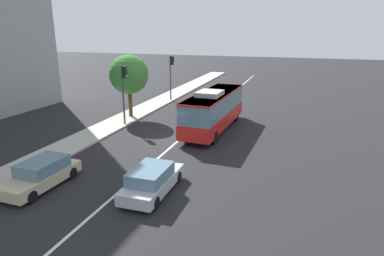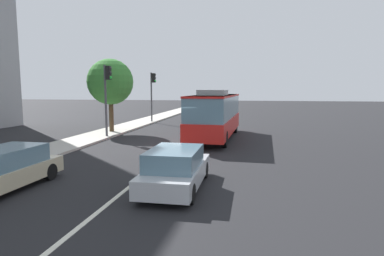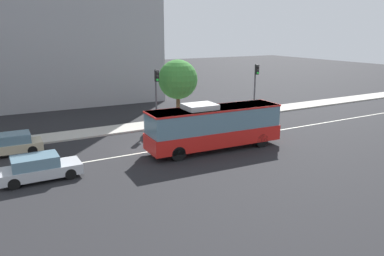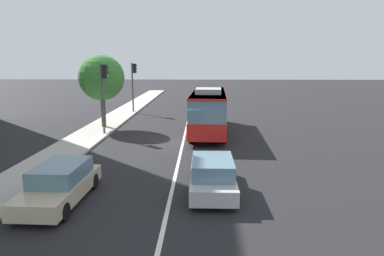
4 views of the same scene
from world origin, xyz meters
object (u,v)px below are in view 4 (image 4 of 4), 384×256
object	(u,v)px
traffic_light_near_corner	(104,87)
traffic_light_mid_block	(134,79)
sedan_silver	(212,175)
sedan_beige	(60,184)
street_tree_kerbside_centre	(102,78)
transit_bus	(209,109)

from	to	relation	value
traffic_light_near_corner	traffic_light_mid_block	distance (m)	10.87
sedan_silver	sedan_beige	bearing A→B (deg)	101.29
traffic_light_mid_block	street_tree_kerbside_centre	bearing A→B (deg)	-91.44
sedan_beige	traffic_light_near_corner	bearing A→B (deg)	-170.96
transit_bus	traffic_light_near_corner	distance (m)	7.88
sedan_silver	traffic_light_mid_block	distance (m)	23.14
traffic_light_mid_block	street_tree_kerbside_centre	world-z (taller)	street_tree_kerbside_centre
transit_bus	traffic_light_mid_block	distance (m)	12.50
transit_bus	sedan_beige	distance (m)	14.45
transit_bus	street_tree_kerbside_centre	xyz separation A→B (m)	(1.44, 8.51, 2.25)
sedan_beige	street_tree_kerbside_centre	size ratio (longest dim) A/B	0.77
traffic_light_mid_block	sedan_silver	bearing A→B (deg)	-66.17
sedan_silver	sedan_beige	distance (m)	6.03
street_tree_kerbside_centre	transit_bus	bearing A→B (deg)	-99.61
traffic_light_mid_block	sedan_beige	bearing A→B (deg)	-81.27
sedan_silver	sedan_beige	xyz separation A→B (m)	(-1.18, 5.91, 0.00)
traffic_light_near_corner	sedan_silver	bearing A→B (deg)	-51.89
sedan_silver	traffic_light_near_corner	xyz separation A→B (m)	(10.82, 7.52, 2.84)
sedan_silver	sedan_beige	world-z (taller)	same
sedan_beige	street_tree_kerbside_centre	xyz separation A→B (m)	(14.55, 2.52, 3.34)
street_tree_kerbside_centre	traffic_light_mid_block	bearing A→B (deg)	-6.10
sedan_silver	traffic_light_near_corner	bearing A→B (deg)	34.84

